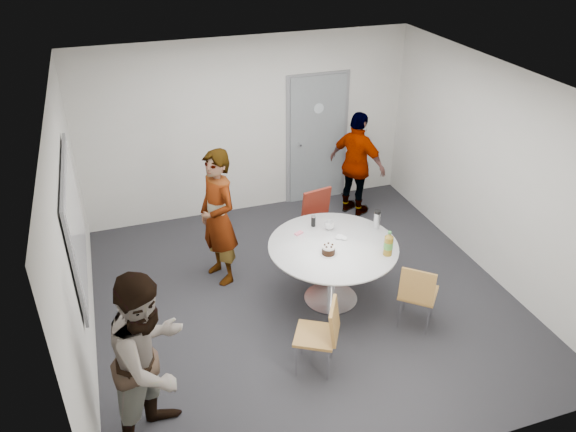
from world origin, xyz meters
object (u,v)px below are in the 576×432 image
object	(u,v)px
door	(317,139)
table	(335,252)
chair_far	(320,216)
whiteboard	(75,222)
person_left	(151,360)
person_main	(218,218)
chair_near_right	(418,291)
person_right	(357,165)
chair_near_left	(323,330)

from	to	relation	value
door	table	world-z (taller)	door
chair_far	whiteboard	bearing A→B (deg)	3.09
table	person_left	xyz separation A→B (m)	(-2.28, -1.32, 0.20)
whiteboard	chair_far	distance (m)	3.23
door	person_main	xyz separation A→B (m)	(-1.97, -1.71, -0.13)
chair_near_right	person_left	world-z (taller)	person_left
door	chair_far	world-z (taller)	door
person_main	table	bearing A→B (deg)	34.53
door	person_right	bearing A→B (deg)	-59.85
person_main	door	bearing A→B (deg)	112.20
chair_near_right	person_left	size ratio (longest dim) A/B	0.47
chair_near_left	person_main	xyz separation A→B (m)	(-0.64, 1.95, 0.38)
door	chair_near_right	world-z (taller)	door
door	person_left	bearing A→B (deg)	-127.84
chair_far	person_main	world-z (taller)	person_main
table	person_left	size ratio (longest dim) A/B	0.86
person_right	person_left	bearing A→B (deg)	101.93
chair_near_right	chair_far	distance (m)	1.89
chair_far	person_right	world-z (taller)	person_right
chair_near_right	person_left	distance (m)	3.04
chair_near_left	door	bearing A→B (deg)	9.53
table	chair_near_right	xyz separation A→B (m)	(0.68, -0.78, -0.18)
whiteboard	door	bearing A→B (deg)	32.66
door	whiteboard	distance (m)	4.25
whiteboard	chair_near_right	world-z (taller)	whiteboard
chair_far	person_right	distance (m)	1.30
table	person_main	distance (m)	1.52
door	person_left	xyz separation A→B (m)	(-3.05, -3.93, -0.13)
chair_near_left	person_right	xyz separation A→B (m)	(1.72, 2.97, 0.31)
door	person_right	size ratio (longest dim) A/B	1.28
whiteboard	person_left	bearing A→B (deg)	-72.75
person_main	person_right	bearing A→B (deg)	94.74
whiteboard	table	xyz separation A→B (m)	(2.79, -0.32, -0.76)
table	person_left	world-z (taller)	person_left
chair_near_left	person_main	distance (m)	2.09
chair_near_left	whiteboard	bearing A→B (deg)	87.91
door	person_left	distance (m)	4.97
person_main	person_left	bearing A→B (deg)	-44.59
door	chair_far	xyz separation A→B (m)	(-0.54, -1.55, -0.45)
chair_far	door	bearing A→B (deg)	-119.52
chair_near_left	person_left	distance (m)	1.78
whiteboard	person_main	distance (m)	1.78
chair_near_right	whiteboard	bearing A→B (deg)	-156.75
door	chair_near_left	size ratio (longest dim) A/B	2.49
chair_far	person_right	bearing A→B (deg)	-147.36
chair_near_right	person_main	distance (m)	2.55
chair_near_left	person_left	bearing A→B (deg)	128.48
whiteboard	person_right	size ratio (longest dim) A/B	1.15
chair_far	person_left	world-z (taller)	person_left
chair_near_left	table	bearing A→B (deg)	1.24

